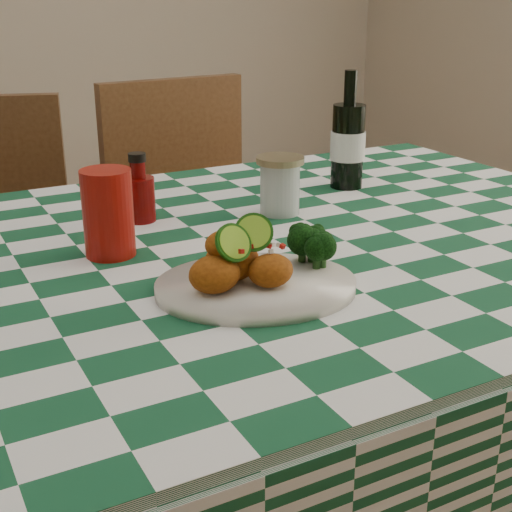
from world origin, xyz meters
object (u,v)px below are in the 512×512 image
beer_bottle (348,130)px  wooden_chair_right (208,259)px  dining_table (224,448)px  mason_jar (280,185)px  ketchup_bottle (139,187)px  plate (256,286)px  fried_chicken_pile (244,254)px  red_tumbler (108,213)px

beer_bottle → wooden_chair_right: bearing=103.1°
dining_table → mason_jar: (0.18, 0.12, 0.45)m
dining_table → wooden_chair_right: (0.29, 0.71, 0.08)m
ketchup_bottle → beer_bottle: bearing=2.0°
mason_jar → beer_bottle: (0.22, 0.10, 0.07)m
plate → fried_chicken_pile: 0.06m
dining_table → beer_bottle: (0.41, 0.22, 0.52)m
red_tumbler → beer_bottle: beer_bottle is taller
fried_chicken_pile → beer_bottle: beer_bottle is taller
wooden_chair_right → ketchup_bottle: bearing=-129.6°
dining_table → ketchup_bottle: bearing=107.4°
dining_table → plate: bearing=-99.7°
plate → wooden_chair_right: (0.33, 0.89, -0.32)m
beer_bottle → dining_table: bearing=-151.3°
dining_table → beer_bottle: 0.69m
fried_chicken_pile → red_tumbler: 0.27m
dining_table → mason_jar: bearing=33.9°
red_tumbler → mason_jar: bearing=10.7°
plate → beer_bottle: beer_bottle is taller
plate → fried_chicken_pile: (-0.02, 0.00, 0.05)m
fried_chicken_pile → ketchup_bottle: ketchup_bottle is taller
wooden_chair_right → dining_table: bearing=-116.6°
fried_chicken_pile → mason_jar: bearing=52.8°
plate → fried_chicken_pile: fried_chicken_pile is taller
fried_chicken_pile → plate: bearing=0.0°
beer_bottle → ketchup_bottle: bearing=-178.0°
red_tumbler → ketchup_bottle: red_tumbler is taller
red_tumbler → mason_jar: 0.36m
dining_table → plate: (-0.03, -0.19, 0.40)m
fried_chicken_pile → red_tumbler: red_tumbler is taller
dining_table → fried_chicken_pile: fried_chicken_pile is taller
ketchup_bottle → beer_bottle: beer_bottle is taller
mason_jar → wooden_chair_right: bearing=79.4°
red_tumbler → fried_chicken_pile: bearing=-64.4°
plate → ketchup_bottle: size_ratio=2.25×
fried_chicken_pile → ketchup_bottle: (-0.01, 0.39, 0.00)m
dining_table → wooden_chair_right: bearing=67.4°
fried_chicken_pile → red_tumbler: (-0.12, 0.24, 0.01)m
beer_bottle → wooden_chair_right: size_ratio=0.26×
dining_table → mason_jar: 0.50m
ketchup_bottle → red_tumbler: bearing=-124.7°
ketchup_bottle → wooden_chair_right: bearing=54.5°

